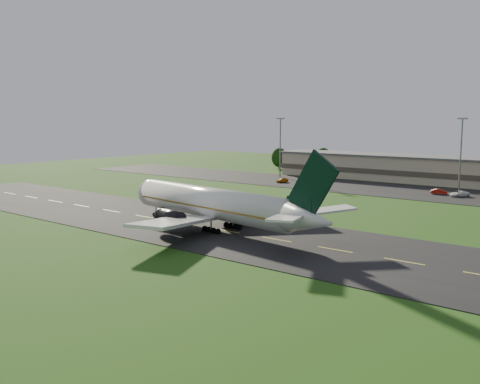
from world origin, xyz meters
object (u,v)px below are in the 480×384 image
Objects in this scene: light_mast_centre at (461,146)px; service_vehicle_b at (439,192)px; airliner at (214,204)px; service_vehicle_c at (460,194)px; light_mast_west at (280,140)px; service_vehicle_a at (282,180)px.

light_mast_centre reaches higher than service_vehicle_b.
service_vehicle_c is (21.98, 70.51, -3.84)m from airliner.
light_mast_centre is (60.00, 0.00, 0.00)m from light_mast_west.
airliner reaches higher than service_vehicle_b.
service_vehicle_b is 0.82× the size of service_vehicle_c.
light_mast_west is 1.00× the size of light_mast_centre.
light_mast_west is at bearing 61.03° from service_vehicle_b.
service_vehicle_a is (-49.91, -13.17, -11.91)m from light_mast_centre.
light_mast_west is 3.90× the size of service_vehicle_c.
service_vehicle_a is (-31.08, 66.93, -3.84)m from airliner.
light_mast_centre is 15.62m from service_vehicle_c.
light_mast_centre is at bearing -36.54° from service_vehicle_b.
service_vehicle_b is at bearing -8.48° from light_mast_west.
service_vehicle_a is 0.82× the size of service_vehicle_c.
service_vehicle_a is 47.67m from service_vehicle_b.
airliner is at bearing -74.91° from service_vehicle_c.
light_mast_west reaches higher than service_vehicle_a.
airliner is at bearing -62.80° from light_mast_west.
service_vehicle_a is at bearing 75.05° from service_vehicle_b.
light_mast_west is 4.77× the size of service_vehicle_a.
airliner is 12.01× the size of service_vehicle_a.
light_mast_west and light_mast_centre have the same top height.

